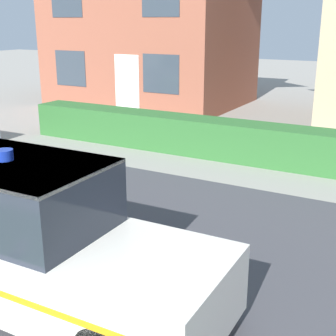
% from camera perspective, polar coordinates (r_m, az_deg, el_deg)
% --- Properties ---
extents(road_strip, '(28.00, 6.79, 0.01)m').
position_cam_1_polar(road_strip, '(6.59, 2.04, -11.78)').
color(road_strip, '#424247').
rests_on(road_strip, ground).
extents(garden_hedge, '(12.37, 0.88, 0.91)m').
position_cam_1_polar(garden_hedge, '(11.35, 9.31, 3.16)').
color(garden_hedge, '#2D662D').
rests_on(garden_hedge, ground).
extents(police_car, '(4.58, 1.66, 1.83)m').
position_cam_1_polar(police_car, '(5.72, -16.51, -8.28)').
color(police_car, black).
rests_on(police_car, road_strip).
extents(house_left, '(7.48, 5.66, 7.03)m').
position_cam_1_polar(house_left, '(19.29, -2.00, 18.57)').
color(house_left, '#93513D').
rests_on(house_left, ground).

